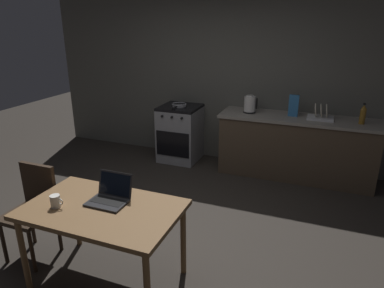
{
  "coord_description": "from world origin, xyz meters",
  "views": [
    {
      "loc": [
        1.55,
        -2.86,
        2.15
      ],
      "look_at": [
        0.19,
        0.63,
        0.81
      ],
      "focal_mm": 32.55,
      "sensor_mm": 36.0,
      "label": 1
    }
  ],
  "objects_px": {
    "stove_oven": "(180,133)",
    "cereal_box": "(294,106)",
    "dish_rack": "(321,116)",
    "laptop": "(110,196)",
    "bottle": "(363,114)",
    "frying_pan": "(179,105)",
    "dining_table": "(103,215)",
    "chair": "(33,205)",
    "coffee_mug": "(56,201)",
    "electric_kettle": "(250,104)"
  },
  "relations": [
    {
      "from": "laptop",
      "to": "cereal_box",
      "type": "distance_m",
      "value": 2.99
    },
    {
      "from": "chair",
      "to": "laptop",
      "type": "height_order",
      "value": "laptop"
    },
    {
      "from": "dish_rack",
      "to": "laptop",
      "type": "bearing_deg",
      "value": -119.55
    },
    {
      "from": "bottle",
      "to": "frying_pan",
      "type": "distance_m",
      "value": 2.58
    },
    {
      "from": "bottle",
      "to": "laptop",
      "type": "bearing_deg",
      "value": -127.49
    },
    {
      "from": "electric_kettle",
      "to": "coffee_mug",
      "type": "height_order",
      "value": "electric_kettle"
    },
    {
      "from": "laptop",
      "to": "frying_pan",
      "type": "height_order",
      "value": "laptop"
    },
    {
      "from": "bottle",
      "to": "frying_pan",
      "type": "height_order",
      "value": "bottle"
    },
    {
      "from": "laptop",
      "to": "dining_table",
      "type": "bearing_deg",
      "value": -87.48
    },
    {
      "from": "chair",
      "to": "cereal_box",
      "type": "xyz_separation_m",
      "value": [
        2.03,
        2.75,
        0.52
      ]
    },
    {
      "from": "stove_oven",
      "to": "cereal_box",
      "type": "distance_m",
      "value": 1.8
    },
    {
      "from": "bottle",
      "to": "coffee_mug",
      "type": "xyz_separation_m",
      "value": [
        -2.4,
        -2.9,
        -0.24
      ]
    },
    {
      "from": "chair",
      "to": "laptop",
      "type": "bearing_deg",
      "value": -16.34
    },
    {
      "from": "dining_table",
      "to": "electric_kettle",
      "type": "xyz_separation_m",
      "value": [
        0.58,
        2.82,
        0.36
      ]
    },
    {
      "from": "stove_oven",
      "to": "dish_rack",
      "type": "distance_m",
      "value": 2.12
    },
    {
      "from": "electric_kettle",
      "to": "coffee_mug",
      "type": "relative_size",
      "value": 2.12
    },
    {
      "from": "laptop",
      "to": "electric_kettle",
      "type": "relative_size",
      "value": 1.27
    },
    {
      "from": "frying_pan",
      "to": "cereal_box",
      "type": "bearing_deg",
      "value": 1.67
    },
    {
      "from": "laptop",
      "to": "coffee_mug",
      "type": "height_order",
      "value": "laptop"
    },
    {
      "from": "laptop",
      "to": "electric_kettle",
      "type": "bearing_deg",
      "value": 84.07
    },
    {
      "from": "stove_oven",
      "to": "dining_table",
      "type": "relative_size",
      "value": 0.7
    },
    {
      "from": "dining_table",
      "to": "chair",
      "type": "relative_size",
      "value": 1.42
    },
    {
      "from": "chair",
      "to": "dish_rack",
      "type": "relative_size",
      "value": 2.62
    },
    {
      "from": "stove_oven",
      "to": "laptop",
      "type": "relative_size",
      "value": 2.76
    },
    {
      "from": "dining_table",
      "to": "cereal_box",
      "type": "xyz_separation_m",
      "value": [
        1.18,
        2.84,
        0.39
      ]
    },
    {
      "from": "bottle",
      "to": "dish_rack",
      "type": "distance_m",
      "value": 0.51
    },
    {
      "from": "dining_table",
      "to": "laptop",
      "type": "relative_size",
      "value": 3.96
    },
    {
      "from": "stove_oven",
      "to": "frying_pan",
      "type": "distance_m",
      "value": 0.47
    },
    {
      "from": "dining_table",
      "to": "electric_kettle",
      "type": "height_order",
      "value": "electric_kettle"
    },
    {
      "from": "dish_rack",
      "to": "bottle",
      "type": "bearing_deg",
      "value": -5.66
    },
    {
      "from": "laptop",
      "to": "electric_kettle",
      "type": "xyz_separation_m",
      "value": [
        0.57,
        2.71,
        0.24
      ]
    },
    {
      "from": "bottle",
      "to": "frying_pan",
      "type": "relative_size",
      "value": 0.68
    },
    {
      "from": "dining_table",
      "to": "coffee_mug",
      "type": "relative_size",
      "value": 10.66
    },
    {
      "from": "bottle",
      "to": "cereal_box",
      "type": "relative_size",
      "value": 0.91
    },
    {
      "from": "chair",
      "to": "cereal_box",
      "type": "relative_size",
      "value": 2.99
    },
    {
      "from": "stove_oven",
      "to": "cereal_box",
      "type": "height_order",
      "value": "cereal_box"
    },
    {
      "from": "cereal_box",
      "to": "stove_oven",
      "type": "bearing_deg",
      "value": -179.24
    },
    {
      "from": "laptop",
      "to": "coffee_mug",
      "type": "bearing_deg",
      "value": -140.14
    },
    {
      "from": "chair",
      "to": "dish_rack",
      "type": "bearing_deg",
      "value": 31.32
    },
    {
      "from": "dining_table",
      "to": "bottle",
      "type": "distance_m",
      "value": 3.47
    },
    {
      "from": "stove_oven",
      "to": "cereal_box",
      "type": "relative_size",
      "value": 2.96
    },
    {
      "from": "electric_kettle",
      "to": "bottle",
      "type": "distance_m",
      "value": 1.47
    },
    {
      "from": "laptop",
      "to": "frying_pan",
      "type": "relative_size",
      "value": 0.8
    },
    {
      "from": "cereal_box",
      "to": "electric_kettle",
      "type": "bearing_deg",
      "value": -178.1
    },
    {
      "from": "laptop",
      "to": "bottle",
      "type": "relative_size",
      "value": 1.17
    },
    {
      "from": "dining_table",
      "to": "coffee_mug",
      "type": "xyz_separation_m",
      "value": [
        -0.35,
        -0.13,
        0.13
      ]
    },
    {
      "from": "dining_table",
      "to": "chair",
      "type": "distance_m",
      "value": 0.87
    },
    {
      "from": "bottle",
      "to": "dish_rack",
      "type": "relative_size",
      "value": 0.8
    },
    {
      "from": "chair",
      "to": "coffee_mug",
      "type": "distance_m",
      "value": 0.61
    },
    {
      "from": "dining_table",
      "to": "dish_rack",
      "type": "xyz_separation_m",
      "value": [
        1.55,
        2.82,
        0.28
      ]
    }
  ]
}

